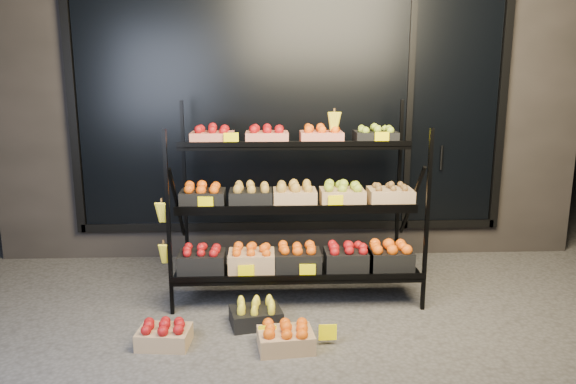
{
  "coord_description": "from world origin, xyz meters",
  "views": [
    {
      "loc": [
        -0.27,
        -4.09,
        1.95
      ],
      "look_at": [
        -0.07,
        0.55,
        0.92
      ],
      "focal_mm": 35.0,
      "sensor_mm": 36.0,
      "label": 1
    }
  ],
  "objects_px": {
    "display_rack": "(295,206)",
    "floor_crate_midleft": "(256,314)",
    "floor_crate_left": "(164,334)",
    "floor_crate_midright": "(286,337)"
  },
  "relations": [
    {
      "from": "floor_crate_left",
      "to": "floor_crate_midright",
      "type": "distance_m",
      "value": 0.87
    },
    {
      "from": "display_rack",
      "to": "floor_crate_midleft",
      "type": "relative_size",
      "value": 5.06
    },
    {
      "from": "floor_crate_midright",
      "to": "floor_crate_midleft",
      "type": "bearing_deg",
      "value": 112.68
    },
    {
      "from": "floor_crate_left",
      "to": "floor_crate_midleft",
      "type": "distance_m",
      "value": 0.72
    },
    {
      "from": "floor_crate_left",
      "to": "floor_crate_midleft",
      "type": "relative_size",
      "value": 0.9
    },
    {
      "from": "display_rack",
      "to": "floor_crate_left",
      "type": "relative_size",
      "value": 5.61
    },
    {
      "from": "display_rack",
      "to": "floor_crate_midleft",
      "type": "height_order",
      "value": "display_rack"
    },
    {
      "from": "display_rack",
      "to": "floor_crate_left",
      "type": "distance_m",
      "value": 1.54
    },
    {
      "from": "floor_crate_midleft",
      "to": "floor_crate_left",
      "type": "bearing_deg",
      "value": -167.12
    },
    {
      "from": "display_rack",
      "to": "floor_crate_midright",
      "type": "distance_m",
      "value": 1.26
    }
  ]
}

